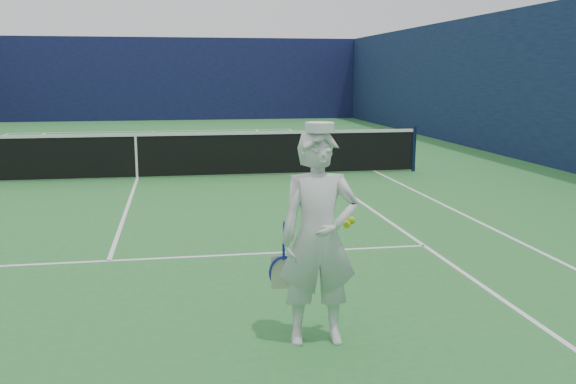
# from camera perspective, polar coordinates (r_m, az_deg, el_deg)

# --- Properties ---
(ground) EXTENTS (80.00, 80.00, 0.00)m
(ground) POSITION_cam_1_polar(r_m,az_deg,el_deg) (14.51, -13.25, 1.16)
(ground) COLOR #2C7534
(ground) RESTS_ON ground
(court_markings) EXTENTS (11.03, 23.83, 0.01)m
(court_markings) POSITION_cam_1_polar(r_m,az_deg,el_deg) (14.51, -13.25, 1.18)
(court_markings) COLOR white
(court_markings) RESTS_ON ground
(windscreen_fence) EXTENTS (20.12, 36.12, 4.00)m
(windscreen_fence) POSITION_cam_1_polar(r_m,az_deg,el_deg) (14.33, -13.59, 9.07)
(windscreen_fence) COLOR #10143B
(windscreen_fence) RESTS_ON ground
(tennis_net) EXTENTS (12.88, 0.09, 1.07)m
(tennis_net) POSITION_cam_1_polar(r_m,az_deg,el_deg) (14.44, -13.34, 3.33)
(tennis_net) COLOR #141E4C
(tennis_net) RESTS_ON ground
(tennis_player) EXTENTS (0.76, 0.52, 1.90)m
(tennis_player) POSITION_cam_1_polar(r_m,az_deg,el_deg) (5.43, 2.73, -4.07)
(tennis_player) COLOR white
(tennis_player) RESTS_ON ground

